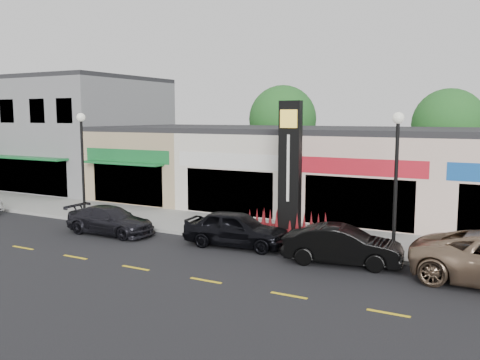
# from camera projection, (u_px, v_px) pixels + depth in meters

# --- Properties ---
(ground) EXTENTS (120.00, 120.00, 0.00)m
(ground) POSITION_uv_depth(u_px,v_px,m) (183.00, 249.00, 21.00)
(ground) COLOR black
(ground) RESTS_ON ground
(sidewalk) EXTENTS (52.00, 4.30, 0.15)m
(sidewalk) POSITION_uv_depth(u_px,v_px,m) (233.00, 227.00, 24.80)
(sidewalk) COLOR gray
(sidewalk) RESTS_ON ground
(curb) EXTENTS (52.00, 0.20, 0.15)m
(curb) POSITION_uv_depth(u_px,v_px,m) (209.00, 237.00, 22.83)
(curb) COLOR gray
(curb) RESTS_ON ground
(building_grey_2story) EXTENTS (12.00, 10.95, 8.30)m
(building_grey_2story) POSITION_uv_depth(u_px,v_px,m) (73.00, 133.00, 38.95)
(building_grey_2story) COLOR slate
(building_grey_2story) RESTS_ON ground
(shop_beige) EXTENTS (7.00, 10.85, 4.80)m
(shop_beige) POSITION_uv_depth(u_px,v_px,m) (175.00, 161.00, 34.71)
(shop_beige) COLOR tan
(shop_beige) RESTS_ON ground
(shop_cream) EXTENTS (7.00, 10.01, 4.80)m
(shop_cream) POSITION_uv_depth(u_px,v_px,m) (268.00, 166.00, 31.44)
(shop_cream) COLOR beige
(shop_cream) RESTS_ON ground
(shop_pink_w) EXTENTS (7.00, 10.01, 4.80)m
(shop_pink_w) POSITION_uv_depth(u_px,v_px,m) (382.00, 172.00, 28.16)
(shop_pink_w) COLOR #CDAE9C
(shop_pink_w) RESTS_ON ground
(tree_rear_west) EXTENTS (5.20, 5.20, 7.83)m
(tree_rear_west) POSITION_uv_depth(u_px,v_px,m) (283.00, 119.00, 39.28)
(tree_rear_west) COLOR #382619
(tree_rear_west) RESTS_ON ground
(tree_rear_mid) EXTENTS (4.80, 4.80, 7.29)m
(tree_rear_mid) POSITION_uv_depth(u_px,v_px,m) (449.00, 125.00, 33.70)
(tree_rear_mid) COLOR #382619
(tree_rear_mid) RESTS_ON ground
(lamp_west_near) EXTENTS (0.44, 0.44, 5.47)m
(lamp_west_near) POSITION_uv_depth(u_px,v_px,m) (82.00, 154.00, 26.50)
(lamp_west_near) COLOR black
(lamp_west_near) RESTS_ON sidewalk
(lamp_east_near) EXTENTS (0.44, 0.44, 5.47)m
(lamp_east_near) POSITION_uv_depth(u_px,v_px,m) (396.00, 170.00, 19.01)
(lamp_east_near) COLOR black
(lamp_east_near) RESTS_ON sidewalk
(pylon_sign) EXTENTS (4.20, 1.30, 6.00)m
(pylon_sign) POSITION_uv_depth(u_px,v_px,m) (290.00, 187.00, 22.99)
(pylon_sign) COLOR #530E15
(pylon_sign) RESTS_ON sidewalk
(car_dark_sedan) EXTENTS (1.87, 4.45, 1.28)m
(car_dark_sedan) POSITION_uv_depth(u_px,v_px,m) (110.00, 220.00, 23.60)
(car_dark_sedan) COLOR black
(car_dark_sedan) RESTS_ON ground
(car_black_sedan) EXTENTS (2.18, 4.61, 1.52)m
(car_black_sedan) POSITION_uv_depth(u_px,v_px,m) (236.00, 229.00, 21.34)
(car_black_sedan) COLOR black
(car_black_sedan) RESTS_ON ground
(car_black_conv) EXTENTS (2.13, 4.52, 1.43)m
(car_black_conv) POSITION_uv_depth(u_px,v_px,m) (343.00, 245.00, 18.78)
(car_black_conv) COLOR black
(car_black_conv) RESTS_ON ground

